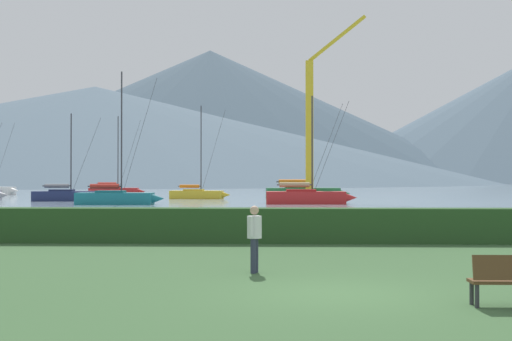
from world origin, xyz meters
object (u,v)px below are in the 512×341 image
(sailboat_slip_9, at_px, (116,197))
(sailboat_slip_6, at_px, (66,195))
(sailboat_slip_3, at_px, (115,191))
(dock_crane, at_px, (312,137))
(sailboat_slip_11, at_px, (307,196))
(sailboat_slip_2, at_px, (197,194))
(person_standing_walker, at_px, (254,233))
(sailboat_slip_8, at_px, (304,192))

(sailboat_slip_9, bearing_deg, sailboat_slip_6, 127.32)
(sailboat_slip_3, bearing_deg, sailboat_slip_6, -92.97)
(sailboat_slip_9, xyz_separation_m, dock_crane, (17.91, 13.00, 6.06))
(sailboat_slip_6, distance_m, dock_crane, 26.16)
(sailboat_slip_3, height_order, sailboat_slip_11, sailboat_slip_3)
(sailboat_slip_2, distance_m, sailboat_slip_3, 20.17)
(dock_crane, bearing_deg, person_standing_walker, -94.43)
(sailboat_slip_3, bearing_deg, person_standing_walker, -78.50)
(sailboat_slip_8, bearing_deg, sailboat_slip_3, 141.85)
(sailboat_slip_8, xyz_separation_m, sailboat_slip_9, (-17.18, -15.40, -0.10))
(person_standing_walker, bearing_deg, sailboat_slip_2, 113.38)
(sailboat_slip_8, bearing_deg, sailboat_slip_11, -95.28)
(sailboat_slip_2, bearing_deg, sailboat_slip_8, -1.98)
(person_standing_walker, bearing_deg, sailboat_slip_6, 127.14)
(sailboat_slip_6, xyz_separation_m, sailboat_slip_11, (24.14, -7.07, 0.07))
(sailboat_slip_9, bearing_deg, sailboat_slip_3, 102.59)
(sailboat_slip_9, distance_m, person_standing_walker, 45.46)
(sailboat_slip_11, bearing_deg, dock_crane, 83.39)
(sailboat_slip_8, relative_size, dock_crane, 0.56)
(sailboat_slip_6, distance_m, sailboat_slip_11, 25.16)
(sailboat_slip_3, distance_m, dock_crane, 32.66)
(sailboat_slip_9, height_order, sailboat_slip_11, sailboat_slip_9)
(sailboat_slip_8, relative_size, sailboat_slip_9, 0.94)
(sailboat_slip_8, xyz_separation_m, sailboat_slip_11, (-0.29, -13.27, -0.08))
(sailboat_slip_8, relative_size, person_standing_walker, 6.72)
(sailboat_slip_3, distance_m, sailboat_slip_6, 23.09)
(sailboat_slip_9, relative_size, sailboat_slip_11, 1.20)
(sailboat_slip_3, distance_m, sailboat_slip_9, 33.20)
(sailboat_slip_2, relative_size, dock_crane, 0.53)
(sailboat_slip_2, height_order, sailboat_slip_3, sailboat_slip_3)
(sailboat_slip_3, height_order, sailboat_slip_6, sailboat_slip_3)
(sailboat_slip_8, distance_m, person_standing_walker, 58.90)
(sailboat_slip_2, bearing_deg, person_standing_walker, -77.06)
(sailboat_slip_2, bearing_deg, dock_crane, -11.94)
(dock_crane, bearing_deg, sailboat_slip_8, 106.86)
(sailboat_slip_6, relative_size, sailboat_slip_8, 0.81)
(sailboat_slip_6, xyz_separation_m, dock_crane, (25.15, 3.80, 6.11))
(sailboat_slip_9, height_order, person_standing_walker, sailboat_slip_9)
(sailboat_slip_6, xyz_separation_m, person_standing_walker, (20.79, -52.60, 0.36))
(sailboat_slip_9, relative_size, dock_crane, 0.60)
(sailboat_slip_2, height_order, person_standing_walker, sailboat_slip_2)
(sailboat_slip_8, distance_m, sailboat_slip_11, 13.27)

